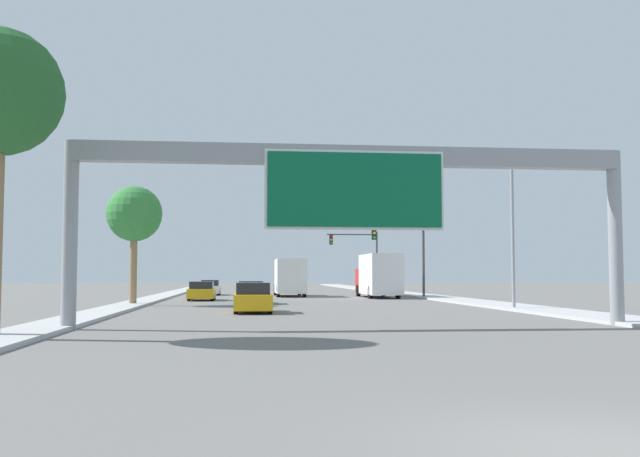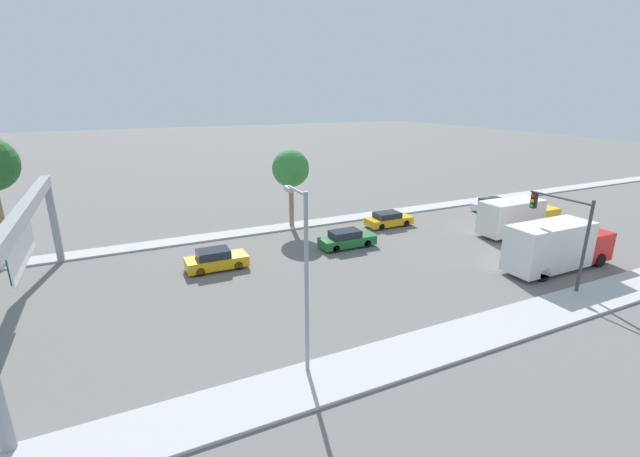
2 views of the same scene
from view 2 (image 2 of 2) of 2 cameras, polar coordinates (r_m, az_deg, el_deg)
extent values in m
cube|color=#B6B6B6|center=(53.37, 19.83, 3.44)|extent=(2.00, 120.00, 0.15)
cylinder|color=gray|center=(36.83, -31.98, 0.98)|extent=(0.51, 0.51, 6.56)
cube|color=gray|center=(26.59, -34.94, 1.59)|extent=(19.90, 0.60, 0.70)
cube|color=white|center=(26.95, -35.10, -1.12)|extent=(6.49, 0.08, 2.87)
cube|color=#0A5B38|center=(26.96, -35.20, -1.14)|extent=(6.29, 0.16, 2.67)
cube|color=#1E662D|center=(35.21, 3.67, -1.65)|extent=(1.72, 4.68, 0.73)
cube|color=#1E232D|center=(34.90, 3.35, -0.71)|extent=(1.51, 2.43, 0.56)
cylinder|color=black|center=(36.59, 5.08, -1.31)|extent=(0.22, 0.64, 0.64)
cylinder|color=black|center=(35.38, 6.30, -2.01)|extent=(0.22, 0.64, 0.64)
cylinder|color=black|center=(35.27, 1.01, -1.97)|extent=(0.22, 0.64, 0.64)
cylinder|color=black|center=(34.01, 2.13, -2.72)|extent=(0.22, 0.64, 0.64)
cube|color=gold|center=(31.70, -13.59, -4.32)|extent=(1.84, 4.32, 0.75)
cube|color=#1E232D|center=(31.43, -14.06, -3.26)|extent=(1.62, 2.25, 0.57)
cylinder|color=black|center=(32.78, -11.58, -3.87)|extent=(0.22, 0.64, 0.64)
cylinder|color=black|center=(31.32, -10.84, -4.86)|extent=(0.22, 0.64, 0.64)
cylinder|color=black|center=(32.32, -16.19, -4.54)|extent=(0.22, 0.64, 0.64)
cylinder|color=black|center=(30.83, -15.67, -5.58)|extent=(0.22, 0.64, 0.64)
cube|color=silver|center=(50.06, 22.05, 2.84)|extent=(1.74, 4.76, 0.68)
cube|color=#1E232D|center=(49.75, 21.94, 3.49)|extent=(1.53, 2.48, 0.53)
cylinder|color=black|center=(51.67, 22.54, 2.98)|extent=(0.22, 0.64, 0.64)
cylinder|color=black|center=(50.70, 23.79, 2.57)|extent=(0.22, 0.64, 0.64)
cylinder|color=black|center=(49.56, 20.22, 2.67)|extent=(0.22, 0.64, 0.64)
cylinder|color=black|center=(48.55, 21.49, 2.24)|extent=(0.22, 0.64, 0.64)
cube|color=gold|center=(41.34, 9.17, 1.03)|extent=(1.88, 4.50, 0.68)
cube|color=#1E232D|center=(41.05, 8.96, 1.79)|extent=(1.65, 2.34, 0.52)
cylinder|color=black|center=(42.82, 10.08, 1.28)|extent=(0.22, 0.64, 0.64)
cylinder|color=black|center=(41.54, 11.39, 0.70)|extent=(0.22, 0.64, 0.64)
cylinder|color=black|center=(41.31, 6.92, 0.83)|extent=(0.22, 0.64, 0.64)
cylinder|color=black|center=(39.99, 8.18, 0.22)|extent=(0.22, 0.64, 0.64)
cube|color=yellow|center=(44.49, 27.38, 1.39)|extent=(2.26, 2.22, 1.87)
cube|color=silver|center=(41.33, 24.11, 1.47)|extent=(2.45, 5.70, 2.89)
cylinder|color=black|center=(45.21, 26.09, 0.84)|extent=(0.28, 1.00, 1.00)
cylinder|color=black|center=(43.97, 28.26, 0.09)|extent=(0.28, 1.00, 1.00)
cylinder|color=black|center=(41.30, 21.47, -0.03)|extent=(0.28, 1.00, 1.00)
cylinder|color=black|center=(39.94, 23.71, -0.87)|extent=(0.28, 1.00, 1.00)
cube|color=red|center=(37.68, 32.17, -1.81)|extent=(2.29, 2.50, 2.09)
cube|color=silver|center=(33.93, 28.21, -2.07)|extent=(2.49, 6.42, 3.22)
cylinder|color=black|center=(38.38, 30.51, -2.56)|extent=(0.28, 1.00, 1.00)
cylinder|color=black|center=(37.30, 33.25, -3.55)|extent=(0.28, 1.00, 1.00)
cylinder|color=black|center=(33.78, 24.75, -4.21)|extent=(0.28, 1.00, 1.00)
cylinder|color=black|center=(32.55, 27.68, -5.42)|extent=(0.28, 1.00, 1.00)
cylinder|color=#3D3D3F|center=(30.88, 31.81, -2.25)|extent=(0.20, 0.20, 6.03)
cylinder|color=#3D3D3F|center=(31.35, 29.35, 3.59)|extent=(4.33, 0.14, 0.14)
cube|color=black|center=(32.52, 26.64, 3.36)|extent=(0.35, 0.28, 1.05)
cylinder|color=red|center=(32.32, 26.55, 3.94)|extent=(0.22, 0.04, 0.22)
cylinder|color=yellow|center=(32.39, 26.47, 3.34)|extent=(0.22, 0.04, 0.22)
cylinder|color=green|center=(32.47, 26.38, 2.74)|extent=(0.22, 0.04, 0.22)
cylinder|color=#8C704C|center=(38.64, -36.87, 1.43)|extent=(0.49, 0.49, 7.39)
cylinder|color=#8C704C|center=(39.95, -3.85, 4.04)|extent=(0.44, 0.44, 5.61)
sphere|color=#337F38|center=(39.40, -3.93, 8.00)|extent=(3.40, 3.40, 3.40)
cylinder|color=gray|center=(18.30, -1.79, -7.95)|extent=(0.18, 0.18, 8.38)
cylinder|color=gray|center=(17.78, -3.10, 5.07)|extent=(1.82, 0.12, 0.12)
cube|color=#B2B2A8|center=(18.63, -4.17, 5.30)|extent=(0.60, 0.28, 0.20)
camera|label=1|loc=(43.33, -68.06, -7.40)|focal=40.00mm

